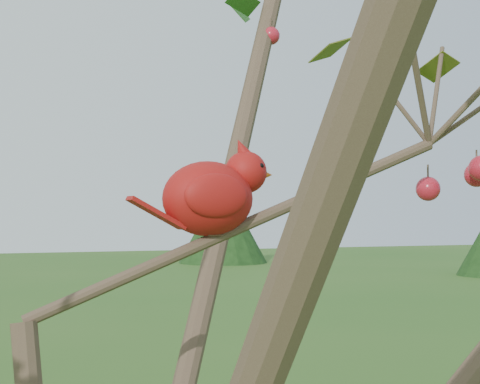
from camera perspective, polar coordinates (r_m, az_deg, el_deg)
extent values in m
sphere|color=#B51928|center=(1.67, 2.41, 12.02)|extent=(0.04, 0.04, 0.04)
sphere|color=#B51928|center=(1.24, 17.89, 1.29)|extent=(0.04, 0.04, 0.04)
sphere|color=#B51928|center=(1.24, 14.38, 0.24)|extent=(0.04, 0.04, 0.04)
ellipsoid|color=#B21A0F|center=(1.04, -2.49, -0.52)|extent=(0.14, 0.11, 0.11)
sphere|color=#B21A0F|center=(1.06, 0.45, 1.55)|extent=(0.07, 0.07, 0.06)
cone|color=#B21A0F|center=(1.06, 0.20, 3.20)|extent=(0.05, 0.04, 0.05)
cone|color=#D85914|center=(1.08, 1.92, 1.34)|extent=(0.03, 0.02, 0.02)
ellipsoid|color=black|center=(1.07, 1.43, 1.30)|extent=(0.02, 0.03, 0.03)
cube|color=#B21A0F|center=(1.01, -6.50, -1.63)|extent=(0.08, 0.04, 0.05)
ellipsoid|color=#B21A0F|center=(1.07, -3.59, -0.39)|extent=(0.10, 0.04, 0.06)
ellipsoid|color=#B21A0F|center=(1.00, -1.85, -0.29)|extent=(0.10, 0.04, 0.06)
cylinder|color=#473426|center=(31.45, -1.34, -2.56)|extent=(0.49, 0.49, 3.25)
cone|color=black|center=(31.44, -1.34, -2.31)|extent=(3.79, 3.79, 3.52)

